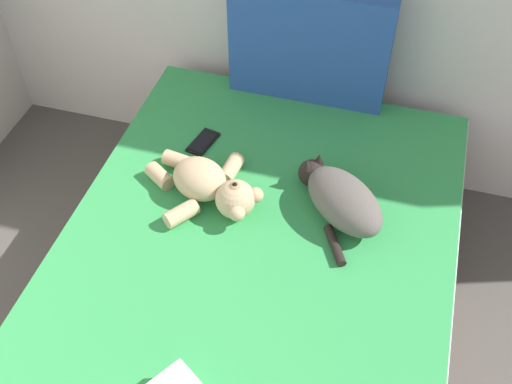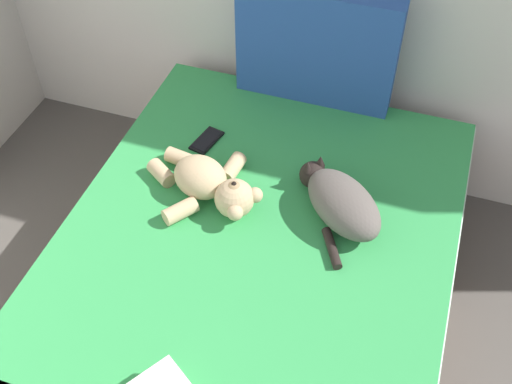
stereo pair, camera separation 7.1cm
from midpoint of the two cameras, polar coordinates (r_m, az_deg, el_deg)
name	(u,v)px [view 1 (the left image)]	position (r m, az deg, el deg)	size (l,w,h in m)	color
bed	(252,297)	(2.29, -1.26, -9.59)	(1.37, 1.90, 0.49)	brown
patterned_cushion	(309,46)	(2.55, 4.05, 13.15)	(0.64, 0.10, 0.49)	#264C99
cat	(341,198)	(2.17, 6.81, -0.60)	(0.38, 0.41, 0.15)	#59514C
teddy_bear	(210,186)	(2.22, -5.15, 0.57)	(0.47, 0.39, 0.15)	tan
cell_phone	(203,142)	(2.47, -5.68, 4.54)	(0.10, 0.16, 0.01)	black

